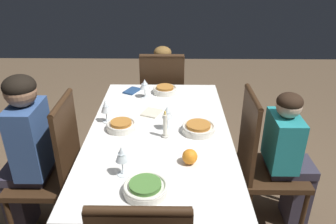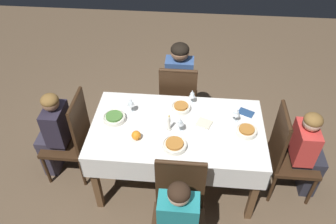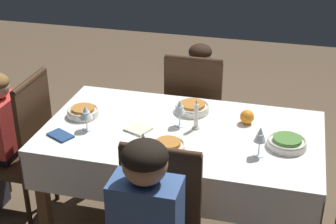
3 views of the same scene
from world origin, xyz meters
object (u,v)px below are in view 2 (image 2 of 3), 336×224
at_px(chair_west, 287,152).
at_px(wine_glass_south, 192,94).
at_px(chair_south, 178,99).
at_px(orange_fruit, 136,135).
at_px(chair_east, 72,136).
at_px(bowl_south, 181,107).
at_px(bowl_north, 175,145).
at_px(person_child_red, 308,152).
at_px(wine_glass_north, 180,122).
at_px(person_adult_denim, 179,81).
at_px(napkin_red_folded, 204,123).
at_px(person_child_dark, 54,132).
at_px(candle_centerpiece, 169,124).
at_px(wine_glass_east, 131,102).
at_px(dining_table, 177,134).
at_px(bowl_west, 246,131).
at_px(bowl_east, 114,118).
at_px(chair_north, 179,211).
at_px(wine_glass_west, 236,112).
at_px(napkin_spare_side, 246,113).

distance_m(chair_west, wine_glass_south, 1.04).
height_order(chair_south, orange_fruit, chair_south).
bearing_deg(chair_east, bowl_south, 100.89).
bearing_deg(bowl_north, person_child_red, -168.19).
bearing_deg(chair_east, bowl_north, 74.62).
bearing_deg(wine_glass_north, chair_west, -176.60).
xyz_separation_m(person_adult_denim, bowl_south, (-0.05, 0.62, 0.15)).
bearing_deg(napkin_red_folded, orange_fruit, 22.17).
height_order(person_child_dark, candle_centerpiece, person_child_dark).
height_order(person_adult_denim, candle_centerpiece, person_adult_denim).
bearing_deg(wine_glass_east, chair_south, -127.98).
distance_m(wine_glass_east, napkin_red_folded, 0.70).
distance_m(chair_south, person_child_dark, 1.35).
bearing_deg(person_child_red, candle_centerpiece, 92.19).
xyz_separation_m(chair_west, person_child_dark, (2.25, -0.03, 0.04)).
distance_m(chair_east, person_adult_denim, 1.30).
height_order(dining_table, bowl_west, bowl_west).
bearing_deg(wine_glass_east, bowl_north, 136.80).
relative_size(wine_glass_east, orange_fruit, 2.02).
bearing_deg(bowl_east, bowl_west, 176.82).
bearing_deg(person_child_dark, chair_north, 60.06).
distance_m(person_adult_denim, person_child_red, 1.51).
bearing_deg(wine_glass_south, napkin_red_folded, 113.03).
distance_m(chair_west, wine_glass_east, 1.54).
xyz_separation_m(wine_glass_south, candle_centerpiece, (0.19, 0.39, -0.04)).
relative_size(chair_south, chair_west, 1.00).
xyz_separation_m(wine_glass_east, candle_centerpiece, (-0.37, 0.21, -0.05)).
relative_size(bowl_north, napkin_red_folded, 1.28).
distance_m(bowl_south, orange_fruit, 0.55).
bearing_deg(wine_glass_west, orange_fruit, 19.38).
bearing_deg(chair_north, person_child_dark, 150.06).
xyz_separation_m(chair_north, napkin_red_folded, (-0.18, -0.76, 0.26)).
relative_size(person_adult_denim, person_child_dark, 1.12).
bearing_deg(bowl_west, person_child_red, -176.81).
bearing_deg(bowl_south, person_child_red, 169.04).
relative_size(bowl_west, bowl_north, 0.90).
bearing_deg(chair_north, bowl_north, 98.89).
bearing_deg(chair_west, chair_east, 89.22).
distance_m(bowl_south, wine_glass_east, 0.48).
relative_size(bowl_north, candle_centerpiece, 1.18).
xyz_separation_m(chair_west, bowl_south, (1.02, -0.23, 0.28)).
relative_size(wine_glass_east, bowl_north, 0.79).
height_order(wine_glass_east, napkin_spare_side, wine_glass_east).
bearing_deg(napkin_spare_side, orange_fruit, 23.18).
bearing_deg(wine_glass_north, bowl_west, -177.42).
bearing_deg(person_child_red, wine_glass_east, 84.59).
bearing_deg(napkin_spare_side, wine_glass_west, 45.67).
relative_size(chair_north, napkin_red_folded, 6.13).
distance_m(chair_north, person_child_dark, 1.47).
bearing_deg(wine_glass_south, bowl_east, 23.77).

